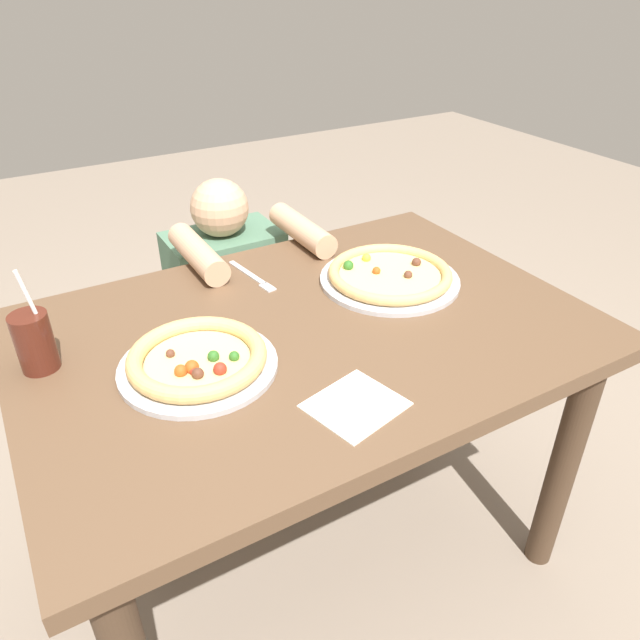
{
  "coord_description": "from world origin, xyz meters",
  "views": [
    {
      "loc": [
        -0.54,
        -0.98,
        1.46
      ],
      "look_at": [
        0.01,
        -0.03,
        0.78
      ],
      "focal_mm": 33.48,
      "sensor_mm": 36.0,
      "label": 1
    }
  ],
  "objects_px": {
    "fork": "(254,277)",
    "diner_seated": "(231,319)",
    "pizza_near": "(198,360)",
    "drink_cup_colored": "(35,342)",
    "pizza_far": "(390,275)"
  },
  "relations": [
    {
      "from": "pizza_far",
      "to": "fork",
      "type": "relative_size",
      "value": 1.73
    },
    {
      "from": "pizza_far",
      "to": "drink_cup_colored",
      "type": "distance_m",
      "value": 0.82
    },
    {
      "from": "fork",
      "to": "diner_seated",
      "type": "xyz_separation_m",
      "value": [
        0.06,
        0.36,
        -0.34
      ]
    },
    {
      "from": "pizza_far",
      "to": "pizza_near",
      "type": "bearing_deg",
      "value": -168.75
    },
    {
      "from": "fork",
      "to": "diner_seated",
      "type": "distance_m",
      "value": 0.49
    },
    {
      "from": "pizza_near",
      "to": "drink_cup_colored",
      "type": "xyz_separation_m",
      "value": [
        -0.27,
        0.16,
        0.04
      ]
    },
    {
      "from": "pizza_near",
      "to": "drink_cup_colored",
      "type": "bearing_deg",
      "value": 149.05
    },
    {
      "from": "drink_cup_colored",
      "to": "diner_seated",
      "type": "relative_size",
      "value": 0.24
    },
    {
      "from": "pizza_near",
      "to": "drink_cup_colored",
      "type": "distance_m",
      "value": 0.32
    },
    {
      "from": "diner_seated",
      "to": "pizza_near",
      "type": "bearing_deg",
      "value": -115.9
    },
    {
      "from": "drink_cup_colored",
      "to": "fork",
      "type": "bearing_deg",
      "value": 14.62
    },
    {
      "from": "fork",
      "to": "diner_seated",
      "type": "relative_size",
      "value": 0.23
    },
    {
      "from": "fork",
      "to": "diner_seated",
      "type": "height_order",
      "value": "diner_seated"
    },
    {
      "from": "pizza_far",
      "to": "drink_cup_colored",
      "type": "xyz_separation_m",
      "value": [
        -0.82,
        0.05,
        0.04
      ]
    },
    {
      "from": "fork",
      "to": "pizza_near",
      "type": "bearing_deg",
      "value": -130.84
    }
  ]
}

